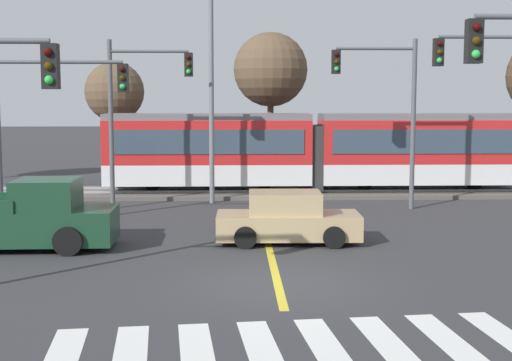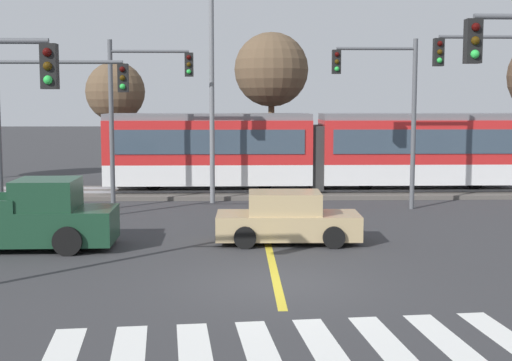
{
  "view_description": "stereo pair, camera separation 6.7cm",
  "coord_description": "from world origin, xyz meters",
  "px_view_note": "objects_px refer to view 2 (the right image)",
  "views": [
    {
      "loc": [
        -1.01,
        -15.9,
        4.19
      ],
      "look_at": [
        -0.27,
        7.04,
        1.6
      ],
      "focal_mm": 50.0,
      "sensor_mm": 36.0,
      "label": 1
    },
    {
      "loc": [
        -0.95,
        -15.91,
        4.19
      ],
      "look_at": [
        -0.27,
        7.04,
        1.6
      ],
      "focal_mm": 50.0,
      "sensor_mm": 36.0,
      "label": 2
    }
  ],
  "objects_px": {
    "light_rail_tram": "(316,149)",
    "street_lamp_centre": "(217,70)",
    "pickup_truck": "(23,219)",
    "bare_tree_east": "(271,70)",
    "sedan_crossing": "(287,219)",
    "traffic_light_far_left": "(138,99)",
    "bare_tree_west": "(115,92)",
    "traffic_light_far_right": "(388,98)",
    "traffic_light_mid_left": "(44,109)"
  },
  "relations": [
    {
      "from": "sedan_crossing",
      "to": "traffic_light_mid_left",
      "type": "bearing_deg",
      "value": 163.48
    },
    {
      "from": "traffic_light_far_right",
      "to": "traffic_light_mid_left",
      "type": "distance_m",
      "value": 12.63
    },
    {
      "from": "sedan_crossing",
      "to": "traffic_light_far_left",
      "type": "relative_size",
      "value": 0.65
    },
    {
      "from": "sedan_crossing",
      "to": "traffic_light_far_left",
      "type": "height_order",
      "value": "traffic_light_far_left"
    },
    {
      "from": "light_rail_tram",
      "to": "pickup_truck",
      "type": "relative_size",
      "value": 3.4
    },
    {
      "from": "pickup_truck",
      "to": "traffic_light_mid_left",
      "type": "height_order",
      "value": "traffic_light_mid_left"
    },
    {
      "from": "traffic_light_mid_left",
      "to": "pickup_truck",
      "type": "bearing_deg",
      "value": -88.21
    },
    {
      "from": "light_rail_tram",
      "to": "traffic_light_far_left",
      "type": "height_order",
      "value": "traffic_light_far_left"
    },
    {
      "from": "sedan_crossing",
      "to": "traffic_light_mid_left",
      "type": "xyz_separation_m",
      "value": [
        -7.62,
        2.26,
        3.21
      ]
    },
    {
      "from": "pickup_truck",
      "to": "traffic_light_far_left",
      "type": "relative_size",
      "value": 0.84
    },
    {
      "from": "traffic_light_far_right",
      "to": "traffic_light_far_left",
      "type": "height_order",
      "value": "traffic_light_far_right"
    },
    {
      "from": "light_rail_tram",
      "to": "traffic_light_far_right",
      "type": "distance_m",
      "value": 5.44
    },
    {
      "from": "sedan_crossing",
      "to": "traffic_light_mid_left",
      "type": "height_order",
      "value": "traffic_light_mid_left"
    },
    {
      "from": "light_rail_tram",
      "to": "street_lamp_centre",
      "type": "relative_size",
      "value": 1.94
    },
    {
      "from": "sedan_crossing",
      "to": "traffic_light_far_left",
      "type": "bearing_deg",
      "value": 127.39
    },
    {
      "from": "pickup_truck",
      "to": "street_lamp_centre",
      "type": "bearing_deg",
      "value": 59.31
    },
    {
      "from": "traffic_light_mid_left",
      "to": "sedan_crossing",
      "type": "bearing_deg",
      "value": -16.52
    },
    {
      "from": "bare_tree_east",
      "to": "traffic_light_mid_left",
      "type": "bearing_deg",
      "value": -119.59
    },
    {
      "from": "sedan_crossing",
      "to": "traffic_light_far_left",
      "type": "xyz_separation_m",
      "value": [
        -5.26,
        6.88,
        3.53
      ]
    },
    {
      "from": "pickup_truck",
      "to": "bare_tree_west",
      "type": "distance_m",
      "value": 15.79
    },
    {
      "from": "sedan_crossing",
      "to": "bare_tree_east",
      "type": "relative_size",
      "value": 0.55
    },
    {
      "from": "light_rail_tram",
      "to": "bare_tree_east",
      "type": "xyz_separation_m",
      "value": [
        -1.7,
        5.44,
        3.69
      ]
    },
    {
      "from": "sedan_crossing",
      "to": "pickup_truck",
      "type": "relative_size",
      "value": 0.78
    },
    {
      "from": "light_rail_tram",
      "to": "traffic_light_mid_left",
      "type": "xyz_separation_m",
      "value": [
        -9.67,
        -8.6,
        1.86
      ]
    },
    {
      "from": "light_rail_tram",
      "to": "traffic_light_far_left",
      "type": "distance_m",
      "value": 8.6
    },
    {
      "from": "sedan_crossing",
      "to": "pickup_truck",
      "type": "distance_m",
      "value": 7.56
    },
    {
      "from": "light_rail_tram",
      "to": "pickup_truck",
      "type": "distance_m",
      "value": 15.01
    },
    {
      "from": "light_rail_tram",
      "to": "bare_tree_east",
      "type": "distance_m",
      "value": 6.79
    },
    {
      "from": "traffic_light_far_right",
      "to": "traffic_light_far_left",
      "type": "bearing_deg",
      "value": 177.29
    },
    {
      "from": "traffic_light_far_right",
      "to": "bare_tree_west",
      "type": "height_order",
      "value": "traffic_light_far_right"
    },
    {
      "from": "street_lamp_centre",
      "to": "bare_tree_east",
      "type": "distance_m",
      "value": 8.44
    },
    {
      "from": "light_rail_tram",
      "to": "traffic_light_far_left",
      "type": "bearing_deg",
      "value": -151.45
    },
    {
      "from": "pickup_truck",
      "to": "street_lamp_centre",
      "type": "distance_m",
      "value": 11.31
    },
    {
      "from": "sedan_crossing",
      "to": "bare_tree_east",
      "type": "distance_m",
      "value": 17.06
    },
    {
      "from": "pickup_truck",
      "to": "bare_tree_east",
      "type": "relative_size",
      "value": 0.71
    },
    {
      "from": "light_rail_tram",
      "to": "sedan_crossing",
      "type": "xyz_separation_m",
      "value": [
        -2.05,
        -10.86,
        -1.35
      ]
    },
    {
      "from": "traffic_light_far_right",
      "to": "bare_tree_west",
      "type": "bearing_deg",
      "value": 144.68
    },
    {
      "from": "light_rail_tram",
      "to": "street_lamp_centre",
      "type": "xyz_separation_m",
      "value": [
        -4.3,
        -2.58,
        3.35
      ]
    },
    {
      "from": "light_rail_tram",
      "to": "street_lamp_centre",
      "type": "height_order",
      "value": "street_lamp_centre"
    },
    {
      "from": "light_rail_tram",
      "to": "bare_tree_west",
      "type": "relative_size",
      "value": 3.05
    },
    {
      "from": "street_lamp_centre",
      "to": "pickup_truck",
      "type": "bearing_deg",
      "value": -120.69
    },
    {
      "from": "traffic_light_far_right",
      "to": "bare_tree_west",
      "type": "relative_size",
      "value": 1.07
    },
    {
      "from": "traffic_light_mid_left",
      "to": "bare_tree_east",
      "type": "bearing_deg",
      "value": 60.41
    },
    {
      "from": "bare_tree_east",
      "to": "traffic_light_far_left",
      "type": "bearing_deg",
      "value": -120.78
    },
    {
      "from": "light_rail_tram",
      "to": "street_lamp_centre",
      "type": "bearing_deg",
      "value": -149.01
    },
    {
      "from": "light_rail_tram",
      "to": "bare_tree_west",
      "type": "height_order",
      "value": "bare_tree_west"
    },
    {
      "from": "sedan_crossing",
      "to": "bare_tree_east",
      "type": "bearing_deg",
      "value": 88.78
    },
    {
      "from": "traffic_light_mid_left",
      "to": "traffic_light_far_left",
      "type": "xyz_separation_m",
      "value": [
        2.36,
        4.62,
        0.32
      ]
    },
    {
      "from": "traffic_light_far_right",
      "to": "sedan_crossing",
      "type": "bearing_deg",
      "value": -123.69
    },
    {
      "from": "sedan_crossing",
      "to": "traffic_light_far_right",
      "type": "distance_m",
      "value": 8.51
    }
  ]
}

